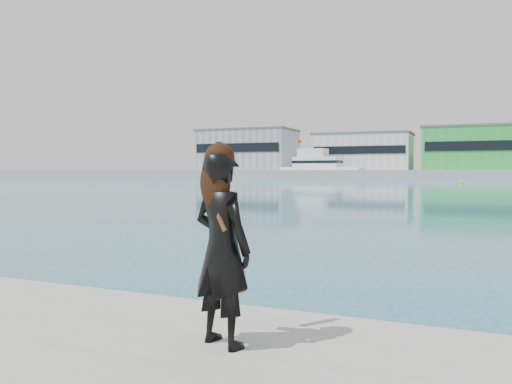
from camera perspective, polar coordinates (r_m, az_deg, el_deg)
far_quay at (r=133.67m, az=21.64°, el=1.93°), size 320.00×40.00×2.00m
warehouse_grey_left at (r=143.69m, az=-0.91°, el=4.85°), size 26.52×16.36×11.50m
warehouse_white at (r=133.94m, az=12.19°, el=4.52°), size 24.48×15.35×9.50m
warehouse_green at (r=131.84m, az=25.16°, el=4.58°), size 30.60×16.36×10.50m
flagpole_left at (r=131.06m, az=4.75°, el=4.52°), size 1.28×0.16×8.00m
motor_yacht at (r=123.45m, az=7.24°, el=2.83°), size 20.94×7.94×9.53m
buoy_near at (r=84.79m, az=22.37°, el=0.94°), size 0.50×0.50×0.50m
buoy_far at (r=110.96m, az=-2.41°, el=1.49°), size 0.50×0.50×0.50m
woman at (r=3.96m, az=-3.97°, el=-5.75°), size 0.65×0.53×1.63m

